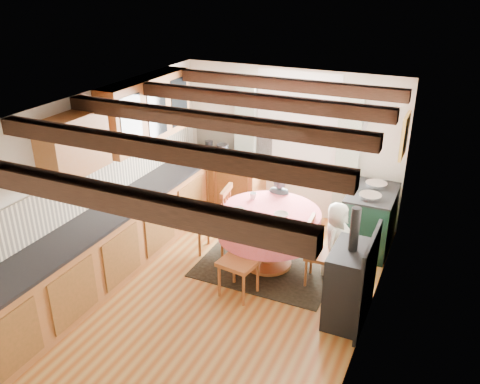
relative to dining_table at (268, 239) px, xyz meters
The scene contains 40 objects.
floor 1.14m from the dining_table, 107.76° to the right, with size 3.60×5.50×0.00m, color olive.
ceiling 2.25m from the dining_table, 107.76° to the right, with size 3.60×5.50×0.00m, color white.
wall_back 1.93m from the dining_table, 100.57° to the left, with size 3.60×0.00×2.40m, color silver.
wall_front 3.86m from the dining_table, 94.93° to the right, with size 3.60×0.00×2.40m, color silver.
wall_left 2.48m from the dining_table, 154.53° to the right, with size 0.00×5.50×2.40m, color silver.
wall_right 1.95m from the dining_table, 34.44° to the right, with size 0.00×5.50×2.40m, color silver.
beam_a 3.57m from the dining_table, 96.14° to the right, with size 3.60×0.16×0.16m, color black.
beam_b 2.78m from the dining_table, 99.15° to the right, with size 3.60×0.16×0.16m, color black.
beam_c 2.17m from the dining_table, 107.76° to the right, with size 3.60×0.16×0.16m, color black.
beam_d 1.92m from the dining_table, behind, with size 3.60×0.16×0.16m, color black.
beam_e 2.16m from the dining_table, 108.17° to the left, with size 3.60×0.16×0.16m, color black.
splash_left 2.36m from the dining_table, 161.30° to the right, with size 0.02×4.50×0.55m, color beige.
splash_back 2.31m from the dining_table, 127.63° to the left, with size 1.40×0.02×0.55m, color beige.
base_cabinet_left 2.09m from the dining_table, 150.98° to the right, with size 0.60×5.30×0.88m, color brown.
base_cabinet_back 1.99m from the dining_table, 133.70° to the left, with size 1.30×0.60×0.88m, color brown.
worktop_left 2.12m from the dining_table, 150.71° to the right, with size 0.64×5.30×0.04m, color black.
worktop_back 2.03m from the dining_table, 134.10° to the left, with size 1.30×0.64×0.04m, color black.
wall_cabinet_glass 2.49m from the dining_table, behind, with size 0.34×1.80×0.90m, color brown.
wall_cabinet_solid 2.78m from the dining_table, 146.12° to the right, with size 0.34×0.90×0.70m, color brown.
window_frame 2.10m from the dining_table, 97.41° to the left, with size 1.34×0.03×1.54m, color white.
window_pane 2.11m from the dining_table, 97.39° to the left, with size 1.20×0.01×1.40m, color white.
curtain_left 2.07m from the dining_table, 123.26° to the left, with size 0.35×0.10×2.10m, color silver.
curtain_right 1.88m from the dining_table, 69.09° to the left, with size 0.35×0.10×2.10m, color silver.
curtain_rod 2.43m from the dining_table, 97.79° to the left, with size 0.03×0.03×2.00m, color black.
wall_picture 2.32m from the dining_table, 41.70° to the left, with size 0.04×0.50×0.60m, color gold.
wall_plate 2.26m from the dining_table, 66.98° to the left, with size 0.30×0.30×0.02m, color silver.
rug 0.41m from the dining_table, ahead, with size 1.83×1.42×0.01m, color black.
dining_table is the anchor object (origin of this frame).
chair_near 0.77m from the dining_table, 96.90° to the right, with size 0.44×0.46×1.03m, color brown, non-canonical shape.
chair_left 0.84m from the dining_table, behind, with size 0.45×0.47×1.04m, color brown, non-canonical shape.
chair_right 0.77m from the dining_table, ahead, with size 0.39×0.41×0.91m, color brown, non-canonical shape.
aga_range 1.59m from the dining_table, 43.72° to the left, with size 0.64×0.99×0.91m, color black, non-canonical shape.
cast_iron_stove 1.45m from the dining_table, 27.90° to the right, with size 0.43×0.72×1.45m, color black, non-canonical shape.
child_far 0.67m from the dining_table, 98.09° to the left, with size 0.41×0.27×1.13m, color #323D41.
child_right 0.90m from the dining_table, 10.10° to the left, with size 0.52×0.34×1.06m, color beige.
bowl_a 0.62m from the dining_table, 148.05° to the right, with size 0.22×0.22×0.05m, color silver.
bowl_b 0.50m from the dining_table, 23.50° to the right, with size 0.19×0.19×0.06m, color silver.
cup 0.65m from the dining_table, 141.10° to the left, with size 0.10×0.10×0.09m, color silver.
canister_tall 2.28m from the dining_table, 138.73° to the left, with size 0.13×0.13×0.23m, color #262628.
canister_wide 2.07m from the dining_table, 134.26° to the left, with size 0.19×0.19×0.21m, color #262628.
Camera 1 is at (2.44, -4.53, 3.80)m, focal length 37.51 mm.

